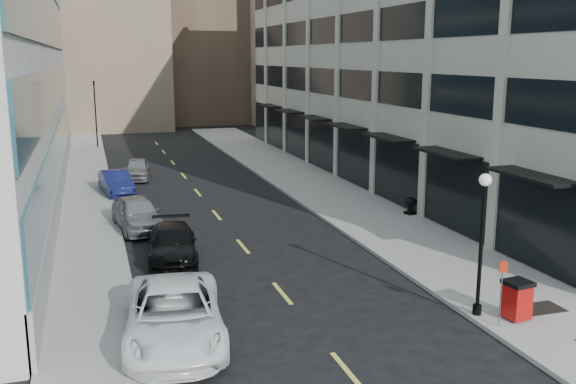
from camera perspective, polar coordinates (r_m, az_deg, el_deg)
sidewalk_right at (r=36.26m, az=5.34°, el=-1.08°), size 5.00×80.00×0.15m
sidewalk_left at (r=33.57m, az=-17.33°, el=-2.65°), size 3.00×80.00×0.15m
building_right at (r=45.84m, az=13.31°, el=12.61°), size 15.30×46.50×18.25m
skyline_tan_near at (r=80.81m, az=-16.35°, el=15.59°), size 14.00×18.00×28.00m
skyline_tan_far at (r=90.95m, az=-22.85°, el=12.80°), size 12.00×14.00×22.00m
skyline_stone at (r=82.23m, az=-0.22°, el=13.19°), size 10.00×14.00×20.00m
grate_far at (r=22.88m, az=21.58°, el=-9.57°), size 1.40×1.00×0.01m
road_centerline at (r=31.31m, az=-5.31°, el=-3.31°), size 0.15×68.20×0.01m
traffic_signal at (r=60.62m, az=-16.88°, el=9.08°), size 0.66×0.66×6.98m
car_white_van at (r=19.31m, az=-10.08°, el=-10.71°), size 3.44×6.32×1.68m
car_black_pickup at (r=26.85m, az=-10.25°, el=-4.52°), size 2.46×4.99×1.40m
car_silver_sedan at (r=31.71m, az=-13.24°, el=-1.87°), size 2.55×5.03×1.64m
car_blue_sedan at (r=40.21m, az=-15.03°, el=0.79°), size 2.11×4.57×1.45m
car_grey_sedan at (r=44.87m, az=-13.26°, el=2.00°), size 2.25×4.39×1.43m
trash_bin at (r=21.49m, az=19.68°, el=-8.91°), size 0.88×0.92×1.26m
lamppost at (r=20.86m, az=16.87°, el=-3.36°), size 0.39×0.39×4.68m
sign_post at (r=20.51m, az=18.48°, el=-7.52°), size 0.26×0.08×2.23m
urn_planter at (r=34.02m, az=10.83°, el=-1.05°), size 0.64×0.64×0.89m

